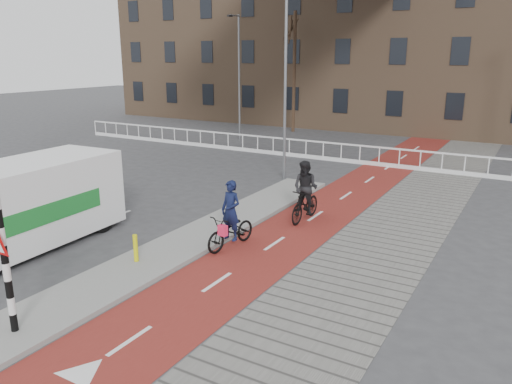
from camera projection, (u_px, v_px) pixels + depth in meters
The scene contains 14 objects.
ground at pixel (112, 301), 11.30m from camera, with size 120.00×120.00×0.00m, color #38383A.
bike_lane at pixel (337, 202), 18.90m from camera, with size 2.50×60.00×0.01m, color maroon.
sidewalk at pixel (412, 213), 17.55m from camera, with size 3.00×60.00×0.01m, color slate.
curb_island at pixel (194, 239), 14.95m from camera, with size 1.80×16.00×0.12m, color gray.
traffic_signal at pixel (1, 242), 9.37m from camera, with size 0.80×0.80×3.68m.
bollard at pixel (136, 248), 13.10m from camera, with size 0.12×0.12×0.74m, color #D5D20B.
cyclist_near at pixel (231, 225), 14.28m from camera, with size 0.93×1.98×1.98m.
cyclist_far at pixel (305, 196), 16.54m from camera, with size 0.89×1.92×2.04m.
van at pixel (23, 204), 14.17m from camera, with size 2.56×5.84×2.47m.
railing at pixel (273, 149), 27.80m from camera, with size 28.00×0.10×0.99m.
townhouse_row at pixel (392, 21), 37.33m from camera, with size 46.00×10.00×15.90m.
tree_mid at pixel (294, 73), 35.07m from camera, with size 0.23×0.23×8.28m, color #2F2014.
streetlight_near at pixel (285, 79), 21.18m from camera, with size 0.12×0.12×8.83m, color slate.
streetlight_left at pixel (239, 79), 31.46m from camera, with size 0.12×0.12×7.77m, color slate.
Camera 1 is at (7.96, -7.20, 5.40)m, focal length 35.00 mm.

